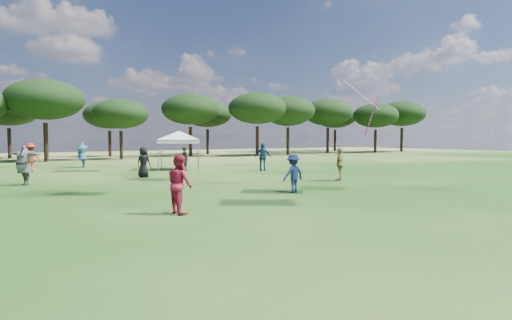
# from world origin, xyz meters

# --- Properties ---
(tree_line) EXTENTS (108.78, 17.63, 7.77)m
(tree_line) POSITION_xyz_m (2.39, 47.41, 5.42)
(tree_line) COLOR black
(tree_line) RESTS_ON ground
(tent_right) EXTENTS (5.12, 5.12, 2.98)m
(tent_right) POSITION_xyz_m (9.62, 28.40, 2.56)
(tent_right) COLOR gray
(tent_right) RESTS_ON ground
(festival_crowd) EXTENTS (29.25, 23.46, 1.89)m
(festival_crowd) POSITION_xyz_m (0.43, 24.49, 0.88)
(festival_crowd) COLOR navy
(festival_crowd) RESTS_ON ground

